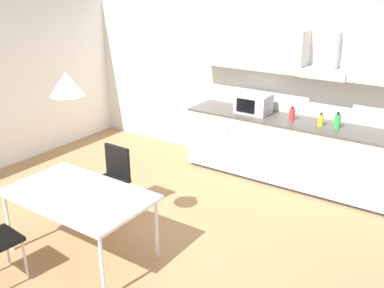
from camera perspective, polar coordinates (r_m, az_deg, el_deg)
The scene contains 12 objects.
ground_plane at distance 5.07m, azimuth -6.20°, elevation -12.24°, with size 9.31×7.89×0.02m, color #9E754C.
wall_back at distance 6.67m, azimuth 8.40°, elevation 7.80°, with size 7.45×0.10×2.52m, color silver.
kitchen_counter at distance 6.18m, azimuth 15.91°, elevation -1.57°, with size 3.80×0.68×0.94m.
backsplash_tile at distance 6.24m, azimuth 17.53°, elevation 5.71°, with size 3.78×0.02×0.56m, color silver.
upper_wall_cabinets at distance 5.96m, azimuth 17.72°, elevation 11.17°, with size 3.78×0.40×0.58m.
microwave at distance 6.32m, azimuth 8.18°, elevation 5.34°, with size 0.48×0.35×0.28m.
bottle_yellow at distance 5.95m, azimuth 16.79°, elevation 3.05°, with size 0.07×0.07×0.18m.
bottle_red at distance 6.11m, azimuth 13.20°, elevation 3.90°, with size 0.08×0.08×0.19m.
bottle_green at distance 5.93m, azimuth 18.82°, elevation 2.90°, with size 0.08×0.08×0.22m.
dining_table at distance 4.55m, azimuth -14.90°, elevation -6.83°, with size 1.51×0.90×0.73m.
chair_far_left at distance 5.35m, azimuth -10.55°, elevation -3.96°, with size 0.41×0.41×0.87m.
pendant_lamp at distance 4.15m, azimuth -16.40°, elevation 7.71°, with size 0.32×0.32×0.22m, color silver.
Camera 1 is at (2.80, -3.19, 2.75)m, focal length 40.00 mm.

